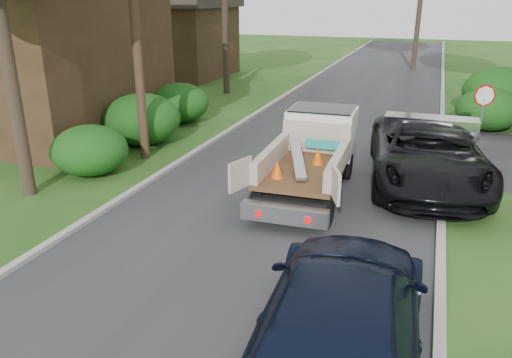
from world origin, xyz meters
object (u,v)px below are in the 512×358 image
object	(u,v)px
black_pickup	(427,153)
navy_suv	(341,318)
flatbed_truck	(315,147)
stop_sign	(483,105)
house_left_far	(172,30)
house_left_near	(19,21)

from	to	relation	value
black_pickup	navy_suv	bearing A→B (deg)	-103.89
black_pickup	navy_suv	distance (m)	8.67
navy_suv	flatbed_truck	bearing A→B (deg)	-77.13
stop_sign	black_pickup	size ratio (longest dim) A/B	0.37
stop_sign	house_left_far	xyz separation A→B (m)	(-18.70, 13.00, 1.27)
stop_sign	flatbed_truck	distance (m)	6.58
stop_sign	black_pickup	distance (m)	3.83
house_left_far	black_pickup	bearing A→B (deg)	-43.76
black_pickup	navy_suv	world-z (taller)	black_pickup
house_left_near	black_pickup	world-z (taller)	house_left_near
stop_sign	navy_suv	distance (m)	12.29
house_left_near	black_pickup	distance (m)	16.01
stop_sign	flatbed_truck	size ratio (longest dim) A/B	0.45
house_left_far	flatbed_truck	distance (m)	22.59
stop_sign	house_left_near	size ratio (longest dim) A/B	0.26
stop_sign	house_left_far	bearing A→B (deg)	145.19
black_pickup	navy_suv	xyz separation A→B (m)	(-0.94, -8.62, -0.08)
navy_suv	house_left_near	bearing A→B (deg)	-37.45
house_left_near	flatbed_truck	distance (m)	13.18
stop_sign	house_left_far	world-z (taller)	house_left_far
stop_sign	navy_suv	world-z (taller)	stop_sign
stop_sign	house_left_near	xyz separation A→B (m)	(-17.20, -2.00, 2.50)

